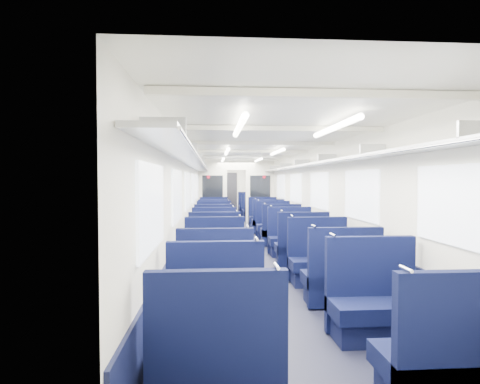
{
  "coord_description": "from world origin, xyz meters",
  "views": [
    {
      "loc": [
        -0.85,
        -10.88,
        1.66
      ],
      "look_at": [
        -0.02,
        1.02,
        1.27
      ],
      "focal_mm": 28.8,
      "sensor_mm": 36.0,
      "label": 1
    }
  ],
  "objects_px": {
    "seat_0": "(216,365)",
    "seat_16": "(214,223)",
    "seat_5": "(342,280)",
    "seat_19": "(263,218)",
    "seat_1": "(451,367)",
    "seat_10": "(214,241)",
    "seat_6": "(215,262)",
    "bulkhead": "(236,191)",
    "seat_12": "(214,233)",
    "seat_18": "(214,218)",
    "seat_14": "(214,227)",
    "seat_8": "(214,249)",
    "seat_13": "(281,232)",
    "seat_11": "(290,240)",
    "seat_21": "(256,213)",
    "seat_25": "(250,208)",
    "seat_26": "(214,207)",
    "seat_17": "(268,222)",
    "seat_7": "(319,263)",
    "seat_27": "(248,207)",
    "seat_15": "(273,227)",
    "seat_24": "(214,209)",
    "end_door": "(230,192)",
    "seat_20": "(214,213)",
    "seat_4": "(215,282)",
    "seat_9": "(302,249)",
    "seat_23": "(253,211)",
    "seat_2": "(216,318)",
    "seat_3": "(375,307)",
    "seat_22": "(214,211)"
  },
  "relations": [
    {
      "from": "bulkhead",
      "to": "seat_17",
      "type": "relative_size",
      "value": 2.59
    },
    {
      "from": "seat_26",
      "to": "bulkhead",
      "type": "bearing_deg",
      "value": -78.92
    },
    {
      "from": "bulkhead",
      "to": "seat_4",
      "type": "distance_m",
      "value": 9.28
    },
    {
      "from": "seat_4",
      "to": "seat_18",
      "type": "distance_m",
      "value": 8.13
    },
    {
      "from": "seat_5",
      "to": "seat_10",
      "type": "xyz_separation_m",
      "value": [
        -1.66,
        3.35,
        0.0
      ]
    },
    {
      "from": "seat_6",
      "to": "seat_11",
      "type": "xyz_separation_m",
      "value": [
        1.66,
        2.15,
        0.0
      ]
    },
    {
      "from": "seat_6",
      "to": "seat_0",
      "type": "bearing_deg",
      "value": -90.0
    },
    {
      "from": "seat_16",
      "to": "seat_23",
      "type": "xyz_separation_m",
      "value": [
        1.66,
        4.36,
        0.0
      ]
    },
    {
      "from": "seat_10",
      "to": "seat_18",
      "type": "height_order",
      "value": "same"
    },
    {
      "from": "seat_21",
      "to": "seat_25",
      "type": "height_order",
      "value": "same"
    },
    {
      "from": "seat_16",
      "to": "seat_2",
      "type": "bearing_deg",
      "value": -90.0
    },
    {
      "from": "end_door",
      "to": "seat_1",
      "type": "distance_m",
      "value": 17.28
    },
    {
      "from": "seat_17",
      "to": "seat_15",
      "type": "bearing_deg",
      "value": -90.0
    },
    {
      "from": "seat_9",
      "to": "seat_27",
      "type": "height_order",
      "value": "same"
    },
    {
      "from": "seat_14",
      "to": "seat_18",
      "type": "relative_size",
      "value": 1.0
    },
    {
      "from": "seat_15",
      "to": "seat_27",
      "type": "bearing_deg",
      "value": 90.0
    },
    {
      "from": "seat_18",
      "to": "seat_14",
      "type": "bearing_deg",
      "value": -90.0
    },
    {
      "from": "seat_18",
      "to": "seat_25",
      "type": "xyz_separation_m",
      "value": [
        1.66,
        4.35,
        0.0
      ]
    },
    {
      "from": "seat_6",
      "to": "seat_11",
      "type": "distance_m",
      "value": 2.71
    },
    {
      "from": "seat_21",
      "to": "seat_25",
      "type": "bearing_deg",
      "value": 90.0
    },
    {
      "from": "seat_23",
      "to": "seat_24",
      "type": "distance_m",
      "value": 2.09
    },
    {
      "from": "bulkhead",
      "to": "seat_12",
      "type": "xyz_separation_m",
      "value": [
        -0.83,
        -4.6,
        -0.9
      ]
    },
    {
      "from": "seat_1",
      "to": "seat_10",
      "type": "relative_size",
      "value": 1.0
    },
    {
      "from": "seat_7",
      "to": "seat_14",
      "type": "relative_size",
      "value": 1.0
    },
    {
      "from": "seat_0",
      "to": "seat_16",
      "type": "distance_m",
      "value": 9.06
    },
    {
      "from": "seat_11",
      "to": "seat_26",
      "type": "relative_size",
      "value": 1.0
    },
    {
      "from": "seat_12",
      "to": "seat_20",
      "type": "distance_m",
      "value": 5.51
    },
    {
      "from": "seat_11",
      "to": "seat_14",
      "type": "relative_size",
      "value": 1.0
    },
    {
      "from": "seat_1",
      "to": "seat_14",
      "type": "height_order",
      "value": "same"
    },
    {
      "from": "end_door",
      "to": "seat_20",
      "type": "relative_size",
      "value": 1.85
    },
    {
      "from": "seat_21",
      "to": "seat_27",
      "type": "xyz_separation_m",
      "value": [
        0.0,
        3.46,
        0.0
      ]
    },
    {
      "from": "seat_11",
      "to": "seat_13",
      "type": "xyz_separation_m",
      "value": [
        0.0,
        1.22,
        0.0
      ]
    },
    {
      "from": "seat_2",
      "to": "seat_19",
      "type": "distance_m",
      "value": 9.43
    },
    {
      "from": "seat_16",
      "to": "seat_17",
      "type": "bearing_deg",
      "value": -1.13
    },
    {
      "from": "bulkhead",
      "to": "seat_25",
      "type": "xyz_separation_m",
      "value": [
        0.83,
        3.28,
        -0.9
      ]
    },
    {
      "from": "seat_10",
      "to": "seat_20",
      "type": "xyz_separation_m",
      "value": [
        0.0,
        6.78,
        0.0
      ]
    },
    {
      "from": "seat_16",
      "to": "seat_22",
      "type": "relative_size",
      "value": 1.0
    },
    {
      "from": "seat_20",
      "to": "seat_23",
      "type": "distance_m",
      "value": 1.99
    },
    {
      "from": "seat_8",
      "to": "seat_18",
      "type": "height_order",
      "value": "same"
    },
    {
      "from": "seat_5",
      "to": "seat_19",
      "type": "relative_size",
      "value": 1.0
    },
    {
      "from": "seat_17",
      "to": "seat_7",
      "type": "bearing_deg",
      "value": -90.0
    },
    {
      "from": "seat_0",
      "to": "seat_11",
      "type": "bearing_deg",
      "value": 73.35
    },
    {
      "from": "seat_3",
      "to": "seat_13",
      "type": "distance_m",
      "value": 5.62
    },
    {
      "from": "seat_18",
      "to": "seat_13",
      "type": "bearing_deg",
      "value": -65.09
    },
    {
      "from": "seat_15",
      "to": "seat_24",
      "type": "distance_m",
      "value": 6.97
    },
    {
      "from": "seat_1",
      "to": "seat_25",
      "type": "bearing_deg",
      "value": 90.0
    },
    {
      "from": "end_door",
      "to": "seat_14",
      "type": "relative_size",
      "value": 1.85
    },
    {
      "from": "seat_17",
      "to": "seat_10",
      "type": "bearing_deg",
      "value": -115.5
    },
    {
      "from": "seat_8",
      "to": "seat_13",
      "type": "height_order",
      "value": "same"
    },
    {
      "from": "bulkhead",
      "to": "seat_12",
      "type": "relative_size",
      "value": 2.59
    }
  ]
}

